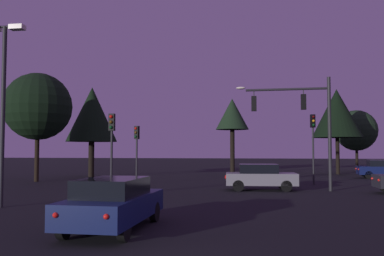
{
  "coord_description": "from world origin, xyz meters",
  "views": [
    {
      "loc": [
        1.62,
        -7.02,
        2.35
      ],
      "look_at": [
        -1.79,
        15.74,
        3.59
      ],
      "focal_mm": 38.2,
      "sensor_mm": 36.0,
      "label": 1
    }
  ],
  "objects_px": {
    "traffic_signal_mast_arm": "(302,114)",
    "parking_lot_lamp_post": "(4,90)",
    "tree_center_horizon": "(232,115)",
    "car_nearside_lane": "(114,203)",
    "tree_right_cluster": "(356,131)",
    "tree_behind_sign": "(38,107)",
    "car_crossing_right": "(260,177)",
    "traffic_light_corner_left": "(112,137)",
    "tree_left_far": "(337,113)",
    "traffic_light_corner_right": "(137,143)",
    "tree_lot_edge": "(92,115)",
    "traffic_light_median": "(313,135)"
  },
  "relations": [
    {
      "from": "traffic_light_corner_left",
      "to": "traffic_light_median",
      "type": "relative_size",
      "value": 0.89
    },
    {
      "from": "tree_center_horizon",
      "to": "tree_left_far",
      "type": "bearing_deg",
      "value": 10.8
    },
    {
      "from": "car_crossing_right",
      "to": "tree_lot_edge",
      "type": "xyz_separation_m",
      "value": [
        -14.51,
        10.0,
        4.68
      ]
    },
    {
      "from": "tree_behind_sign",
      "to": "tree_center_horizon",
      "type": "xyz_separation_m",
      "value": [
        13.99,
        10.88,
        0.12
      ]
    },
    {
      "from": "car_nearside_lane",
      "to": "tree_center_horizon",
      "type": "height_order",
      "value": "tree_center_horizon"
    },
    {
      "from": "tree_behind_sign",
      "to": "tree_lot_edge",
      "type": "xyz_separation_m",
      "value": [
        1.84,
        5.89,
        -0.12
      ]
    },
    {
      "from": "traffic_signal_mast_arm",
      "to": "tree_center_horizon",
      "type": "distance_m",
      "value": 15.72
    },
    {
      "from": "traffic_signal_mast_arm",
      "to": "tree_behind_sign",
      "type": "bearing_deg",
      "value": 167.9
    },
    {
      "from": "traffic_light_median",
      "to": "tree_right_cluster",
      "type": "relative_size",
      "value": 0.71
    },
    {
      "from": "car_crossing_right",
      "to": "tree_behind_sign",
      "type": "height_order",
      "value": "tree_behind_sign"
    },
    {
      "from": "car_crossing_right",
      "to": "tree_right_cluster",
      "type": "distance_m",
      "value": 25.78
    },
    {
      "from": "tree_center_horizon",
      "to": "car_nearside_lane",
      "type": "bearing_deg",
      "value": -94.38
    },
    {
      "from": "tree_behind_sign",
      "to": "car_crossing_right",
      "type": "bearing_deg",
      "value": -14.11
    },
    {
      "from": "traffic_light_corner_left",
      "to": "tree_left_far",
      "type": "distance_m",
      "value": 25.95
    },
    {
      "from": "traffic_signal_mast_arm",
      "to": "parking_lot_lamp_post",
      "type": "relative_size",
      "value": 0.87
    },
    {
      "from": "car_nearside_lane",
      "to": "tree_right_cluster",
      "type": "height_order",
      "value": "tree_right_cluster"
    },
    {
      "from": "tree_behind_sign",
      "to": "tree_center_horizon",
      "type": "height_order",
      "value": "tree_behind_sign"
    },
    {
      "from": "parking_lot_lamp_post",
      "to": "tree_center_horizon",
      "type": "height_order",
      "value": "parking_lot_lamp_post"
    },
    {
      "from": "traffic_light_corner_right",
      "to": "traffic_light_median",
      "type": "xyz_separation_m",
      "value": [
        11.98,
        1.74,
        0.53
      ]
    },
    {
      "from": "traffic_light_corner_right",
      "to": "car_crossing_right",
      "type": "relative_size",
      "value": 0.94
    },
    {
      "from": "traffic_signal_mast_arm",
      "to": "car_nearside_lane",
      "type": "xyz_separation_m",
      "value": [
        -6.93,
        -12.73,
        -3.62
      ]
    },
    {
      "from": "traffic_light_median",
      "to": "traffic_light_corner_left",
      "type": "bearing_deg",
      "value": -143.94
    },
    {
      "from": "traffic_light_corner_right",
      "to": "tree_lot_edge",
      "type": "distance_m",
      "value": 9.84
    },
    {
      "from": "tree_right_cluster",
      "to": "tree_behind_sign",
      "type": "bearing_deg",
      "value": -145.23
    },
    {
      "from": "traffic_light_corner_left",
      "to": "parking_lot_lamp_post",
      "type": "distance_m",
      "value": 6.11
    },
    {
      "from": "tree_center_horizon",
      "to": "tree_right_cluster",
      "type": "bearing_deg",
      "value": 31.22
    },
    {
      "from": "traffic_light_corner_right",
      "to": "traffic_light_corner_left",
      "type": "bearing_deg",
      "value": -85.14
    },
    {
      "from": "car_crossing_right",
      "to": "parking_lot_lamp_post",
      "type": "xyz_separation_m",
      "value": [
        -10.63,
        -8.83,
        4.03
      ]
    },
    {
      "from": "car_crossing_right",
      "to": "tree_left_far",
      "type": "xyz_separation_m",
      "value": [
        7.69,
        16.91,
        5.11
      ]
    },
    {
      "from": "tree_center_horizon",
      "to": "tree_right_cluster",
      "type": "height_order",
      "value": "tree_center_horizon"
    },
    {
      "from": "car_crossing_right",
      "to": "tree_center_horizon",
      "type": "bearing_deg",
      "value": 98.98
    },
    {
      "from": "car_crossing_right",
      "to": "tree_behind_sign",
      "type": "xyz_separation_m",
      "value": [
        -16.35,
        4.11,
        4.8
      ]
    },
    {
      "from": "traffic_signal_mast_arm",
      "to": "car_nearside_lane",
      "type": "distance_m",
      "value": 14.94
    },
    {
      "from": "car_nearside_lane",
      "to": "tree_behind_sign",
      "type": "relative_size",
      "value": 0.57
    },
    {
      "from": "car_crossing_right",
      "to": "traffic_light_corner_right",
      "type": "bearing_deg",
      "value": 161.21
    },
    {
      "from": "tree_left_far",
      "to": "tree_center_horizon",
      "type": "height_order",
      "value": "tree_left_far"
    },
    {
      "from": "tree_left_far",
      "to": "car_crossing_right",
      "type": "bearing_deg",
      "value": -114.46
    },
    {
      "from": "traffic_light_corner_left",
      "to": "parking_lot_lamp_post",
      "type": "xyz_separation_m",
      "value": [
        -2.88,
        -5.08,
        1.81
      ]
    },
    {
      "from": "car_crossing_right",
      "to": "tree_left_far",
      "type": "height_order",
      "value": "tree_left_far"
    },
    {
      "from": "car_nearside_lane",
      "to": "tree_lot_edge",
      "type": "height_order",
      "value": "tree_lot_edge"
    },
    {
      "from": "traffic_light_corner_left",
      "to": "tree_behind_sign",
      "type": "distance_m",
      "value": 11.93
    },
    {
      "from": "traffic_light_corner_left",
      "to": "tree_left_far",
      "type": "height_order",
      "value": "tree_left_far"
    },
    {
      "from": "car_crossing_right",
      "to": "tree_behind_sign",
      "type": "bearing_deg",
      "value": 165.89
    },
    {
      "from": "parking_lot_lamp_post",
      "to": "tree_behind_sign",
      "type": "distance_m",
      "value": 14.17
    },
    {
      "from": "traffic_light_corner_left",
      "to": "tree_center_horizon",
      "type": "bearing_deg",
      "value": 73.97
    },
    {
      "from": "parking_lot_lamp_post",
      "to": "tree_center_horizon",
      "type": "distance_m",
      "value": 25.23
    },
    {
      "from": "car_nearside_lane",
      "to": "tree_center_horizon",
      "type": "xyz_separation_m",
      "value": [
        2.12,
        27.64,
        4.92
      ]
    },
    {
      "from": "traffic_signal_mast_arm",
      "to": "tree_behind_sign",
      "type": "xyz_separation_m",
      "value": [
        -18.8,
        4.03,
        1.17
      ]
    },
    {
      "from": "traffic_light_corner_left",
      "to": "tree_right_cluster",
      "type": "relative_size",
      "value": 0.63
    },
    {
      "from": "traffic_light_corner_left",
      "to": "car_nearside_lane",
      "type": "height_order",
      "value": "traffic_light_corner_left"
    }
  ]
}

